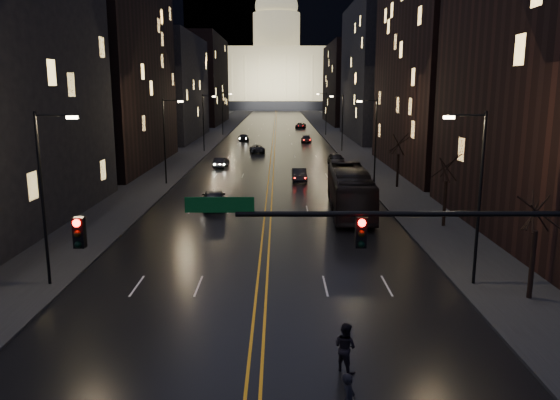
{
  "coord_description": "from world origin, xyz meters",
  "views": [
    {
      "loc": [
        0.86,
        -16.84,
        10.15
      ],
      "look_at": [
        0.95,
        13.74,
        3.8
      ],
      "focal_mm": 35.0,
      "sensor_mm": 36.0,
      "label": 1
    }
  ],
  "objects_px": {
    "receding_car_a": "(299,175)",
    "oncoming_car_b": "(221,162)",
    "traffic_signal": "(435,247)",
    "oncoming_car_a": "(214,198)",
    "pedestrian_b": "(345,347)",
    "bus": "(350,191)"
  },
  "relations": [
    {
      "from": "oncoming_car_a",
      "to": "oncoming_car_b",
      "type": "distance_m",
      "value": 24.01
    },
    {
      "from": "oncoming_car_b",
      "to": "pedestrian_b",
      "type": "bearing_deg",
      "value": 106.66
    },
    {
      "from": "bus",
      "to": "oncoming_car_a",
      "type": "distance_m",
      "value": 11.57
    },
    {
      "from": "receding_car_a",
      "to": "bus",
      "type": "bearing_deg",
      "value": -77.34
    },
    {
      "from": "traffic_signal",
      "to": "pedestrian_b",
      "type": "xyz_separation_m",
      "value": [
        -2.63,
        1.38,
        -4.18
      ]
    },
    {
      "from": "traffic_signal",
      "to": "pedestrian_b",
      "type": "relative_size",
      "value": 9.35
    },
    {
      "from": "bus",
      "to": "oncoming_car_a",
      "type": "relative_size",
      "value": 2.65
    },
    {
      "from": "receding_car_a",
      "to": "pedestrian_b",
      "type": "xyz_separation_m",
      "value": [
        0.14,
        -40.62,
        0.2
      ]
    },
    {
      "from": "oncoming_car_b",
      "to": "traffic_signal",
      "type": "bearing_deg",
      "value": 109.12
    },
    {
      "from": "bus",
      "to": "pedestrian_b",
      "type": "height_order",
      "value": "bus"
    },
    {
      "from": "traffic_signal",
      "to": "bus",
      "type": "relative_size",
      "value": 1.33
    },
    {
      "from": "bus",
      "to": "oncoming_car_a",
      "type": "xyz_separation_m",
      "value": [
        -11.38,
        1.85,
        -0.97
      ]
    },
    {
      "from": "receding_car_a",
      "to": "oncoming_car_b",
      "type": "bearing_deg",
      "value": 131.38
    },
    {
      "from": "traffic_signal",
      "to": "receding_car_a",
      "type": "height_order",
      "value": "traffic_signal"
    },
    {
      "from": "oncoming_car_a",
      "to": "oncoming_car_b",
      "type": "xyz_separation_m",
      "value": [
        -1.85,
        23.94,
        -0.17
      ]
    },
    {
      "from": "oncoming_car_a",
      "to": "bus",
      "type": "bearing_deg",
      "value": 164.09
    },
    {
      "from": "oncoming_car_a",
      "to": "pedestrian_b",
      "type": "height_order",
      "value": "pedestrian_b"
    },
    {
      "from": "traffic_signal",
      "to": "oncoming_car_b",
      "type": "relative_size",
      "value": 4.3
    },
    {
      "from": "bus",
      "to": "pedestrian_b",
      "type": "relative_size",
      "value": 7.01
    },
    {
      "from": "oncoming_car_a",
      "to": "receding_car_a",
      "type": "height_order",
      "value": "oncoming_car_a"
    },
    {
      "from": "pedestrian_b",
      "to": "traffic_signal",
      "type": "bearing_deg",
      "value": -162.62
    },
    {
      "from": "oncoming_car_b",
      "to": "pedestrian_b",
      "type": "relative_size",
      "value": 2.17
    }
  ]
}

